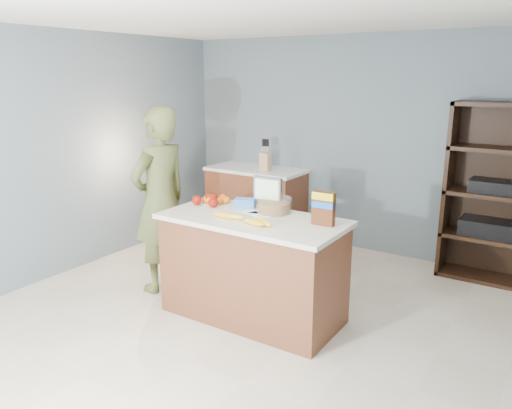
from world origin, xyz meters
The scene contains 15 objects.
floor centered at (0.00, 0.00, 0.00)m, with size 4.50×5.00×0.02m, color beige.
walls centered at (0.00, 0.00, 1.65)m, with size 4.52×5.02×2.51m.
counter_peninsula centered at (0.00, 0.30, 0.42)m, with size 1.56×0.76×0.90m.
back_cabinet centered at (-1.20, 2.20, 0.45)m, with size 1.24×0.62×0.90m.
shelving_unit centered at (1.55, 2.35, 0.86)m, with size 0.90×0.40×1.80m.
person centered at (-1.08, 0.33, 0.89)m, with size 0.65×0.42×1.77m, color #51582D.
knife_block centered at (-1.02, 2.13, 1.02)m, with size 0.12×0.10×0.31m.
envelopes centered at (-0.04, 0.42, 0.90)m, with size 0.31×0.25×0.00m.
bananas centered at (0.01, 0.15, 0.92)m, with size 0.60×0.14×0.05m.
apples centered at (-0.57, 0.43, 0.94)m, with size 0.27×0.22×0.09m.
oranges centered at (-0.54, 0.52, 0.93)m, with size 0.24×0.21×0.07m.
blue_carton centered at (-0.24, 0.53, 0.94)m, with size 0.18×0.12×0.08m, color blue.
salad_bowl centered at (0.07, 0.52, 0.96)m, with size 0.30×0.30×0.13m.
tv centered at (-0.05, 0.62, 1.06)m, with size 0.28×0.12×0.28m.
cereal_box centered at (0.59, 0.42, 1.06)m, with size 0.18×0.07×0.27m.
Camera 1 is at (2.20, -3.03, 2.06)m, focal length 35.00 mm.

